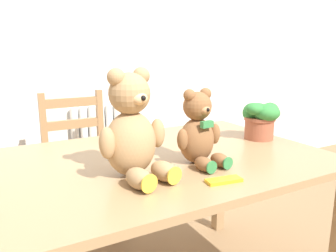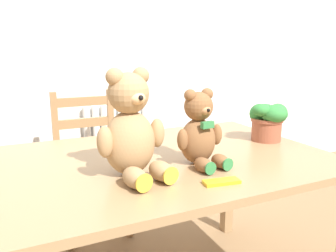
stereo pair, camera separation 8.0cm
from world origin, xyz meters
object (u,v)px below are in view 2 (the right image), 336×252
(teddy_bear_right, at_px, (200,132))
(chocolate_bar, at_px, (222,182))
(teddy_bear_left, at_px, (131,130))
(potted_plant, at_px, (268,119))
(wooden_chair_behind, at_px, (90,164))

(teddy_bear_right, relative_size, chocolate_bar, 2.37)
(teddy_bear_left, bearing_deg, teddy_bear_right, 169.10)
(teddy_bear_right, height_order, chocolate_bar, teddy_bear_right)
(potted_plant, bearing_deg, wooden_chair_behind, 131.14)
(wooden_chair_behind, distance_m, potted_plant, 1.18)
(teddy_bear_left, xyz_separation_m, teddy_bear_right, (0.28, 0.00, -0.04))
(teddy_bear_left, height_order, teddy_bear_right, teddy_bear_left)
(wooden_chair_behind, height_order, teddy_bear_right, teddy_bear_right)
(teddy_bear_right, xyz_separation_m, potted_plant, (0.49, 0.16, -0.02))
(wooden_chair_behind, bearing_deg, teddy_bear_right, 103.53)
(teddy_bear_right, distance_m, chocolate_bar, 0.25)
(wooden_chair_behind, distance_m, chocolate_bar, 1.26)
(potted_plant, xyz_separation_m, chocolate_bar, (-0.52, -0.37, -0.11))
(wooden_chair_behind, xyz_separation_m, potted_plant, (0.73, -0.84, 0.40))
(teddy_bear_left, height_order, potted_plant, teddy_bear_left)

